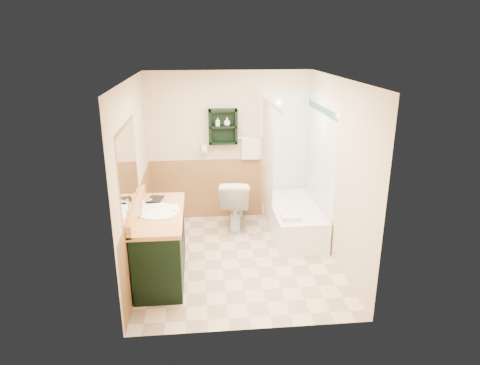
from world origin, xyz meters
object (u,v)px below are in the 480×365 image
wall_shelf (223,127)px  toilet (235,203)px  soap_bottle_b (227,122)px  hair_dryer (204,148)px  soap_bottle_a (218,124)px  bathtub (294,220)px  vanity (161,244)px  vanity_book (148,191)px

wall_shelf → toilet: wall_shelf is taller
soap_bottle_b → hair_dryer: bearing=175.3°
soap_bottle_a → soap_bottle_b: (0.15, 0.00, 0.02)m
soap_bottle_a → soap_bottle_b: soap_bottle_b is taller
hair_dryer → wall_shelf: bearing=-4.8°
hair_dryer → soap_bottle_a: soap_bottle_a is taller
bathtub → toilet: size_ratio=1.83×
hair_dryer → bathtub: hair_dryer is taller
toilet → hair_dryer: bearing=-33.3°
vanity → bathtub: (1.92, 1.03, -0.20)m
toilet → soap_bottle_b: 1.27m
toilet → vanity_book: bearing=45.0°
bathtub → soap_bottle_a: size_ratio=11.44×
hair_dryer → vanity_book: size_ratio=0.96×
bathtub → vanity_book: (-2.08, -0.60, 0.76)m
wall_shelf → soap_bottle_b: size_ratio=4.29×
wall_shelf → vanity_book: bearing=-129.1°
vanity → soap_bottle_b: 2.30m
vanity_book → hair_dryer: bearing=72.3°
vanity_book → soap_bottle_b: size_ratio=1.94×
hair_dryer → vanity: hair_dryer is taller
hair_dryer → toilet: (0.46, -0.40, -0.80)m
toilet → vanity: bearing=59.9°
vanity → toilet: 1.72m
hair_dryer → bathtub: 1.79m
hair_dryer → vanity: size_ratio=0.18×
vanity → toilet: bearing=52.3°
soap_bottle_b → toilet: bearing=-76.0°
soap_bottle_a → wall_shelf: bearing=3.6°
soap_bottle_b → wall_shelf: bearing=175.6°
bathtub → toilet: 0.94m
vanity → soap_bottle_a: 2.24m
toilet → soap_bottle_a: bearing=-49.5°
vanity → vanity_book: size_ratio=5.48×
vanity → bathtub: size_ratio=0.91×
vanity → soap_bottle_a: soap_bottle_a is taller
wall_shelf → vanity: (-0.89, -1.73, -1.12)m
hair_dryer → vanity: 2.01m
soap_bottle_a → toilet: bearing=-57.1°
bathtub → hair_dryer: bearing=151.3°
bathtub → vanity_book: vanity_book is taller
wall_shelf → soap_bottle_b: bearing=-4.4°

